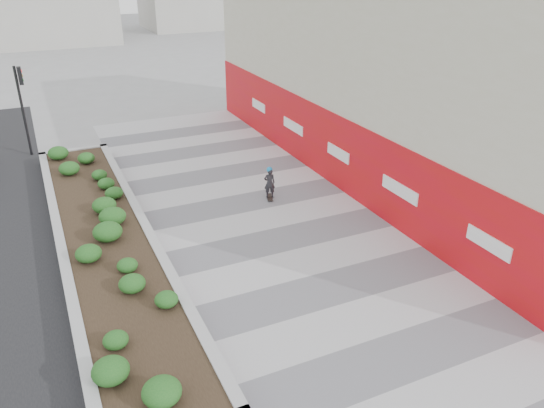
{
  "coord_description": "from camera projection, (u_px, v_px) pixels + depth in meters",
  "views": [
    {
      "loc": [
        -6.89,
        -9.09,
        8.8
      ],
      "look_at": [
        -0.11,
        5.56,
        1.1
      ],
      "focal_mm": 35.0,
      "sensor_mm": 36.0,
      "label": 1
    }
  ],
  "objects": [
    {
      "name": "ground",
      "position": [
        365.0,
        324.0,
        13.85
      ],
      "size": [
        160.0,
        160.0,
        0.0
      ],
      "primitive_type": "plane",
      "color": "gray",
      "rests_on": "ground"
    },
    {
      "name": "walkway",
      "position": [
        310.0,
        268.0,
        16.3
      ],
      "size": [
        8.0,
        36.0,
        0.01
      ],
      "primitive_type": "cube",
      "color": "#A8A8AD",
      "rests_on": "ground"
    },
    {
      "name": "building",
      "position": [
        392.0,
        79.0,
        22.13
      ],
      "size": [
        6.04,
        24.08,
        8.0
      ],
      "color": "beige",
      "rests_on": "ground"
    },
    {
      "name": "planter",
      "position": [
        104.0,
        235.0,
        17.32
      ],
      "size": [
        3.0,
        18.0,
        0.9
      ],
      "color": "#9E9EA0",
      "rests_on": "ground"
    },
    {
      "name": "traffic_signal_near",
      "position": [
        22.0,
        98.0,
        24.25
      ],
      "size": [
        0.33,
        0.28,
        4.2
      ],
      "color": "black",
      "rests_on": "ground"
    },
    {
      "name": "manhole_cover",
      "position": [
        324.0,
        264.0,
        16.49
      ],
      "size": [
        0.44,
        0.44,
        0.01
      ],
      "primitive_type": "cylinder",
      "color": "#595654",
      "rests_on": "ground"
    },
    {
      "name": "skateboarder",
      "position": [
        270.0,
        183.0,
        20.59
      ],
      "size": [
        0.49,
        0.75,
        1.35
      ],
      "rotation": [
        0.0,
        0.0,
        -0.35
      ],
      "color": "beige",
      "rests_on": "ground"
    }
  ]
}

